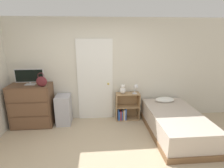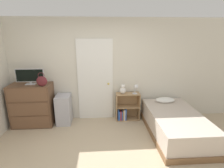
% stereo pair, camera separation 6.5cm
% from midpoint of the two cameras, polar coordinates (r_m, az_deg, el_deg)
% --- Properties ---
extents(wall_back, '(10.00, 0.06, 2.55)m').
position_cam_midpoint_polar(wall_back, '(4.43, -5.13, 4.36)').
color(wall_back, beige).
rests_on(wall_back, ground_plane).
extents(door_closed, '(0.88, 0.09, 2.06)m').
position_cam_midpoint_polar(door_closed, '(4.43, -5.10, 1.11)').
color(door_closed, white).
rests_on(door_closed, ground_plane).
extents(dresser, '(0.95, 0.51, 1.03)m').
position_cam_midpoint_polar(dresser, '(4.64, -24.13, -6.26)').
color(dresser, brown).
rests_on(dresser, ground_plane).
extents(tv, '(0.64, 0.16, 0.37)m').
position_cam_midpoint_polar(tv, '(4.46, -24.85, 2.35)').
color(tv, '#B7B7BC').
rests_on(tv, dresser).
extents(handbag, '(0.24, 0.10, 0.32)m').
position_cam_midpoint_polar(handbag, '(4.19, -21.55, 0.91)').
color(handbag, '#591E23').
rests_on(handbag, dresser).
extents(storage_bin, '(0.34, 0.44, 0.73)m').
position_cam_midpoint_polar(storage_bin, '(4.53, -15.02, -7.96)').
color(storage_bin, '#ADADB7').
rests_on(storage_bin, ground_plane).
extents(bookshelf, '(0.60, 0.27, 0.71)m').
position_cam_midpoint_polar(bookshelf, '(4.61, 4.91, -8.03)').
color(bookshelf, tan).
rests_on(bookshelf, ground_plane).
extents(teddy_bear, '(0.16, 0.16, 0.24)m').
position_cam_midpoint_polar(teddy_bear, '(4.40, 3.97, -1.86)').
color(teddy_bear, silver).
rests_on(teddy_bear, bookshelf).
extents(desk_lamp, '(0.14, 0.13, 0.25)m').
position_cam_midpoint_polar(desk_lamp, '(4.40, 8.21, -1.10)').
color(desk_lamp, silver).
rests_on(desk_lamp, bookshelf).
extents(bed, '(1.09, 1.88, 0.62)m').
position_cam_midpoint_polar(bed, '(4.20, 20.23, -12.08)').
color(bed, brown).
rests_on(bed, ground_plane).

